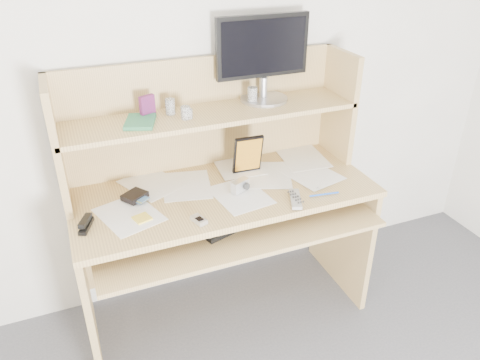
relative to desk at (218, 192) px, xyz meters
name	(u,v)px	position (x,y,z in m)	size (l,w,h in m)	color
back_wall	(199,66)	(0.00, 0.24, 0.56)	(3.60, 0.04, 2.50)	white
desk	(218,192)	(0.00, 0.00, 0.00)	(1.40, 0.70, 1.30)	tan
paper_clutter	(224,189)	(0.00, -0.08, 0.06)	(1.32, 0.54, 0.01)	silver
keyboard	(244,211)	(0.06, -0.17, -0.03)	(0.54, 0.33, 0.03)	black
tv_remote	(295,199)	(0.26, -0.30, 0.07)	(0.04, 0.16, 0.02)	#969691
flip_phone	(199,219)	(-0.19, -0.30, 0.07)	(0.04, 0.08, 0.02)	silver
stapler	(86,223)	(-0.63, -0.17, 0.08)	(0.03, 0.12, 0.04)	black
wallet	(135,196)	(-0.40, -0.02, 0.07)	(0.10, 0.08, 0.03)	black
sticky_note_pad	(142,218)	(-0.40, -0.19, 0.06)	(0.07, 0.07, 0.01)	#FFF743
digital_camera	(240,186)	(0.06, -0.13, 0.09)	(0.09, 0.04, 0.06)	#BCBCBE
game_case	(248,154)	(0.16, 0.02, 0.16)	(0.14, 0.02, 0.20)	black
blue_pen	(324,194)	(0.40, -0.31, 0.07)	(0.01, 0.01, 0.14)	blue
card_box	(147,106)	(-0.28, 0.12, 0.44)	(0.07, 0.02, 0.10)	maroon
shelf_book	(140,122)	(-0.33, 0.05, 0.39)	(0.12, 0.17, 0.02)	#36885B
chip_stack_a	(186,113)	(-0.13, 0.03, 0.42)	(0.04, 0.04, 0.06)	black
chip_stack_b	(170,107)	(-0.18, 0.11, 0.42)	(0.04, 0.04, 0.07)	silver
chip_stack_c	(189,114)	(-0.12, 0.03, 0.41)	(0.03, 0.03, 0.04)	black
chip_stack_d	(252,96)	(0.22, 0.10, 0.43)	(0.05, 0.05, 0.08)	white
monitor	(263,56)	(0.29, 0.15, 0.60)	(0.46, 0.23, 0.40)	#AEAEB3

